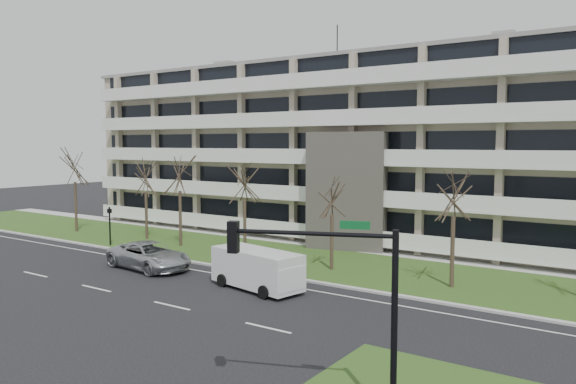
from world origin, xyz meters
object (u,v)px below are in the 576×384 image
Objects in this scene: traffic_signal at (336,292)px; pedestrian_signal at (110,221)px; white_van at (258,266)px; silver_pickup at (149,256)px; blue_sedan at (261,273)px.

traffic_signal is 32.31m from pedestrian_signal.
pedestrian_signal is (-17.88, 4.02, 0.66)m from white_van.
silver_pickup is at bearing 130.49° from traffic_signal.
white_van is at bearing -84.28° from silver_pickup.
pedestrian_signal reaches higher than blue_sedan.
traffic_signal reaches higher than pedestrian_signal.
traffic_signal is (11.07, -11.02, 3.06)m from blue_sedan.
white_van is (0.15, -0.50, 0.53)m from blue_sedan.
traffic_signal is 1.91× the size of pedestrian_signal.
pedestrian_signal is (-8.92, 3.91, 1.11)m from silver_pickup.
traffic_signal is at bearing -116.97° from blue_sedan.
blue_sedan is (8.81, 0.39, -0.08)m from silver_pickup.
traffic_signal reaches higher than white_van.
traffic_signal is at bearing -111.74° from silver_pickup.
pedestrian_signal is at bearing 131.84° from traffic_signal.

